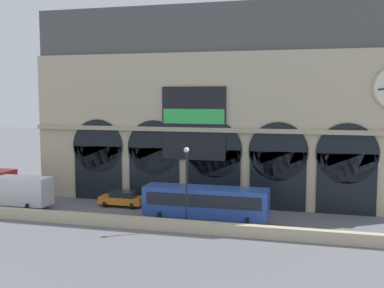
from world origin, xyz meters
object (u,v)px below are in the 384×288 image
bus_center (206,202)px  street_lamp_quayside (186,177)px  car_midwest (122,199)px  box_truck_west (15,191)px

bus_center → street_lamp_quayside: (-1.02, -2.60, 2.63)m
car_midwest → bus_center: size_ratio=0.40×
box_truck_west → bus_center: box_truck_west is taller
box_truck_west → street_lamp_quayside: bearing=-9.0°
car_midwest → street_lamp_quayside: size_ratio=0.64×
car_midwest → street_lamp_quayside: 11.01m
car_midwest → street_lamp_quayside: street_lamp_quayside is taller
bus_center → box_truck_west: bearing=179.1°
box_truck_west → street_lamp_quayside: (18.45, -2.92, 2.71)m
bus_center → street_lamp_quayside: street_lamp_quayside is taller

